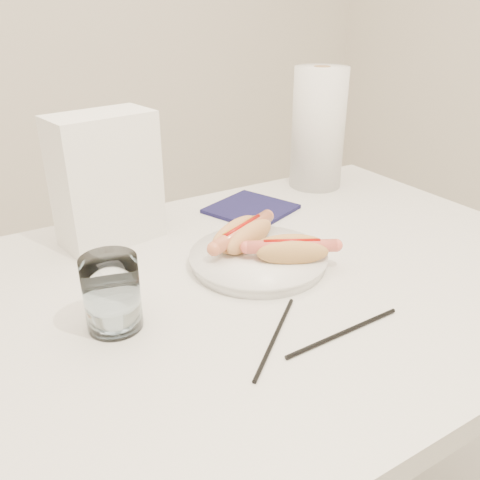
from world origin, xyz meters
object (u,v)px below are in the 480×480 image
water_glass (112,293)px  napkin_box (106,180)px  table (250,307)px  paper_towel_roll (318,129)px  hotdog_left (243,235)px  hotdog_right (291,250)px  plate (258,260)px

water_glass → napkin_box: 0.31m
table → napkin_box: napkin_box is taller
water_glass → paper_towel_roll: (0.64, 0.33, 0.09)m
water_glass → paper_towel_roll: paper_towel_roll is taller
napkin_box → table: bearing=-70.8°
hotdog_left → hotdog_right: 0.10m
hotdog_right → water_glass: (-0.32, -0.00, 0.02)m
hotdog_right → paper_towel_roll: paper_towel_roll is taller
napkin_box → paper_towel_roll: 0.55m
hotdog_right → napkin_box: (-0.23, 0.28, 0.08)m
napkin_box → water_glass: bearing=-117.5°
plate → hotdog_right: bearing=-48.7°
hotdog_right → napkin_box: size_ratio=0.59×
table → hotdog_right: 0.13m
napkin_box → paper_towel_roll: bearing=-4.9°
hotdog_left → paper_towel_roll: bearing=8.8°
hotdog_right → plate: bearing=159.8°
table → paper_towel_roll: paper_towel_roll is taller
table → plate: size_ratio=5.10×
table → napkin_box: bearing=119.0°
hotdog_right → water_glass: water_glass is taller
paper_towel_roll → water_glass: bearing=-152.4°
hotdog_left → plate: bearing=-109.3°
water_glass → table: bearing=3.8°
plate → hotdog_left: (-0.00, 0.05, 0.03)m
hotdog_right → paper_towel_roll: size_ratio=0.51×
plate → hotdog_right: 0.07m
hotdog_right → water_glass: 0.32m
water_glass → paper_towel_roll: size_ratio=0.38×
hotdog_left → napkin_box: (-0.18, 0.19, 0.08)m
water_glass → hotdog_left: bearing=19.1°
table → plate: 0.09m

